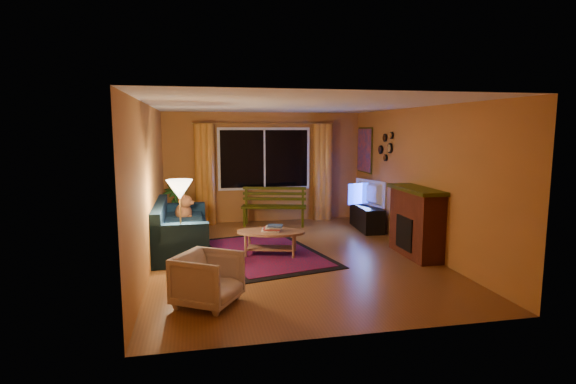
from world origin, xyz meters
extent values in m
cube|color=brown|center=(0.00, 0.00, -0.01)|extent=(4.50, 6.00, 0.02)
cube|color=white|center=(0.00, 0.00, 2.51)|extent=(4.50, 6.00, 0.02)
cube|color=#BB7535|center=(0.00, 3.01, 1.25)|extent=(4.50, 0.02, 2.50)
cube|color=#BB7535|center=(-2.26, 0.00, 1.25)|extent=(0.02, 6.00, 2.50)
cube|color=#BB7535|center=(2.26, 0.00, 1.25)|extent=(0.02, 6.00, 2.50)
cube|color=black|center=(0.00, 2.94, 1.45)|extent=(2.00, 0.02, 1.30)
cylinder|color=#BF8C3F|center=(0.00, 2.90, 2.25)|extent=(3.20, 0.03, 0.03)
cylinder|color=orange|center=(-1.35, 2.88, 1.12)|extent=(0.36, 0.36, 2.24)
cylinder|color=orange|center=(1.35, 2.88, 1.12)|extent=(0.36, 0.36, 2.24)
cube|color=#343704|center=(0.13, 2.43, 0.21)|extent=(1.47, 0.75, 0.42)
imported|color=#235B1E|center=(-2.00, 2.75, 0.48)|extent=(0.59, 0.59, 0.96)
cube|color=#0D2136|center=(-1.84, 0.70, 0.43)|extent=(0.94, 2.14, 0.86)
imported|color=beige|center=(-1.44, -1.86, 0.35)|extent=(0.91, 0.92, 0.71)
cylinder|color=#BF8C3F|center=(-1.79, -0.27, 0.68)|extent=(0.28, 0.28, 1.35)
cube|color=maroon|center=(-0.41, 0.26, 0.01)|extent=(2.27, 3.00, 0.02)
cylinder|color=#9A6849|center=(-0.33, 0.13, 0.21)|extent=(1.42, 1.42, 0.42)
cube|color=black|center=(2.00, 1.68, 0.25)|extent=(0.49, 1.24, 0.51)
imported|color=black|center=(2.00, 1.68, 0.78)|extent=(0.41, 0.94, 0.55)
cube|color=maroon|center=(2.05, -0.40, 0.55)|extent=(0.40, 1.20, 1.10)
cube|color=#E9452D|center=(2.22, 2.45, 1.65)|extent=(0.04, 0.76, 0.96)
camera|label=1|loc=(-1.55, -7.18, 2.13)|focal=28.00mm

